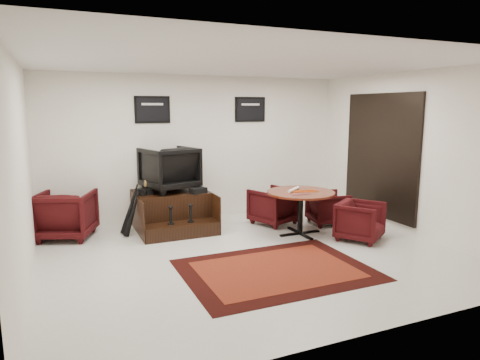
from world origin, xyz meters
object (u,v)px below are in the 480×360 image
at_px(table_chair_corner, 360,219).
at_px(shine_chair, 169,167).
at_px(shine_podium, 172,212).
at_px(table_chair_back, 273,204).
at_px(meeting_table, 301,197).
at_px(armchair_side, 66,212).
at_px(table_chair_window, 328,206).

bearing_deg(table_chair_corner, shine_chair, 108.08).
height_order(shine_podium, shine_chair, shine_chair).
height_order(shine_chair, table_chair_back, shine_chair).
bearing_deg(meeting_table, shine_chair, 144.53).
relative_size(armchair_side, table_chair_back, 1.17).
bearing_deg(shine_chair, meeting_table, 129.26).
distance_m(shine_podium, shine_chair, 0.83).
distance_m(armchair_side, table_chair_back, 3.69).
distance_m(table_chair_back, table_chair_window, 1.04).
bearing_deg(shine_podium, armchair_side, 175.52).
height_order(meeting_table, table_chair_back, meeting_table).
bearing_deg(table_chair_window, shine_podium, 83.15).
xyz_separation_m(shine_podium, meeting_table, (1.95, -1.25, 0.36)).
bearing_deg(table_chair_back, table_chair_window, 134.73).
distance_m(armchair_side, table_chair_window, 4.70).
distance_m(meeting_table, table_chair_corner, 1.06).
bearing_deg(shine_podium, table_chair_window, -17.06).
height_order(table_chair_back, table_chair_window, table_chair_back).
bearing_deg(table_chair_back, table_chair_corner, 98.30).
height_order(meeting_table, table_chair_corner, meeting_table).
height_order(armchair_side, table_chair_back, armchair_side).
bearing_deg(table_chair_window, table_chair_back, 76.60).
xyz_separation_m(meeting_table, table_chair_back, (-0.10, 0.81, -0.29)).
bearing_deg(table_chair_window, shine_chair, 80.58).
distance_m(armchair_side, meeting_table, 4.00).
xyz_separation_m(shine_podium, armchair_side, (-1.79, 0.14, 0.13)).
relative_size(table_chair_back, table_chair_window, 1.11).
height_order(armchair_side, table_chair_corner, armchair_side).
xyz_separation_m(table_chair_back, table_chair_window, (0.96, -0.42, -0.04)).
bearing_deg(shine_chair, table_chair_window, 145.10).
distance_m(shine_podium, table_chair_corner, 3.32).
relative_size(table_chair_back, table_chair_corner, 1.07).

